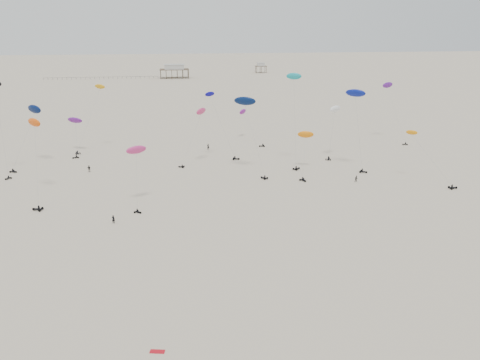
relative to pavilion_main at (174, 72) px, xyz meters
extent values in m
plane|color=beige|center=(10.00, -150.00, -4.22)|extent=(900.00, 900.00, 0.00)
cube|color=brown|center=(0.00, 0.00, 1.93)|extent=(21.00, 13.00, 0.30)
cube|color=silver|center=(0.00, 0.00, 3.68)|extent=(14.00, 8.40, 3.20)
cube|color=#B2B2AD|center=(0.00, 0.00, 5.43)|extent=(15.00, 9.00, 0.30)
cube|color=brown|center=(70.00, 30.00, 0.93)|extent=(9.00, 7.00, 0.30)
cube|color=silver|center=(70.00, 30.00, 2.28)|extent=(5.60, 4.20, 2.40)
cube|color=#B2B2AD|center=(70.00, 30.00, 3.63)|extent=(6.00, 4.50, 0.30)
cube|color=black|center=(-52.00, 0.00, -2.77)|extent=(80.00, 0.10, 0.10)
cylinder|color=gray|center=(30.46, -238.28, 0.29)|extent=(0.03, 0.03, 14.85)
ellipsoid|color=orange|center=(32.32, -232.17, 4.86)|extent=(4.54, 2.45, 2.07)
cylinder|color=gray|center=(22.98, -201.43, 0.16)|extent=(0.03, 0.03, 16.91)
ellipsoid|color=#881A93|center=(20.92, -194.11, 4.62)|extent=(3.75, 4.32, 2.08)
cylinder|color=gray|center=(-46.25, -228.05, 7.26)|extent=(0.03, 0.03, 23.20)
cylinder|color=gray|center=(-11.19, -255.71, 1.45)|extent=(0.03, 0.03, 12.79)
ellipsoid|color=#D53282|center=(-11.22, -251.81, 7.34)|extent=(4.94, 3.62, 2.30)
cylinder|color=gray|center=(29.85, -230.18, 7.73)|extent=(0.03, 0.03, 24.24)
ellipsoid|color=#179EAC|center=(30.24, -225.52, 19.67)|extent=(4.36, 2.79, 1.99)
cylinder|color=gray|center=(-43.24, -220.94, 3.11)|extent=(0.03, 0.03, 17.53)
ellipsoid|color=#051547|center=(-40.99, -215.65, 10.74)|extent=(5.39, 5.13, 2.70)
cylinder|color=gray|center=(11.14, -220.06, 5.05)|extent=(0.03, 0.03, 18.99)
ellipsoid|color=#0F0B91|center=(7.78, -217.54, 14.17)|extent=(3.56, 2.97, 1.68)
cylinder|color=gray|center=(17.53, -236.25, 4.77)|extent=(0.03, 0.03, 19.72)
ellipsoid|color=#051848|center=(15.82, -231.18, 14.10)|extent=(6.37, 4.66, 2.93)
cylinder|color=gray|center=(1.82, -225.38, 2.88)|extent=(0.03, 0.03, 15.39)
ellipsoid|color=#DD3474|center=(4.85, -222.59, 10.18)|extent=(3.99, 4.65, 2.23)
cylinder|color=gray|center=(-33.31, -247.92, 3.78)|extent=(0.03, 0.03, 20.63)
ellipsoid|color=#FA570D|center=(-34.51, -240.63, 11.79)|extent=(4.29, 4.19, 2.17)
cylinder|color=gray|center=(59.34, -249.70, 1.65)|extent=(0.03, 0.03, 16.24)
ellipsoid|color=orange|center=(56.34, -244.15, 7.28)|extent=(2.92, 2.52, 1.40)
cylinder|color=gray|center=(-28.33, -207.52, 5.29)|extent=(0.03, 0.03, 23.24)
ellipsoid|color=#EFA714|center=(-24.92, -200.80, 14.83)|extent=(4.13, 3.42, 1.90)
cylinder|color=gray|center=(45.73, -236.37, 5.68)|extent=(0.03, 0.03, 19.62)
ellipsoid|color=#0B1990|center=(45.28, -232.87, 15.81)|extent=(5.76, 5.08, 2.69)
cylinder|color=gray|center=(-32.46, -206.82, 0.39)|extent=(0.03, 0.03, 9.29)
ellipsoid|color=#6B198D|center=(-32.80, -204.23, 5.17)|extent=(5.70, 4.56, 2.55)
cylinder|color=gray|center=(42.50, -224.31, 2.71)|extent=(0.03, 0.03, 13.44)
ellipsoid|color=white|center=(43.86, -221.91, 9.69)|extent=(4.78, 3.98, 2.28)
cylinder|color=gray|center=(70.40, -207.28, 4.63)|extent=(0.03, 0.03, 20.46)
ellipsoid|color=#5F1A91|center=(69.27, -201.30, 13.69)|extent=(4.93, 3.42, 2.29)
imported|color=black|center=(-15.59, -264.32, -4.22)|extent=(0.83, 0.67, 1.99)
imported|color=black|center=(41.53, -246.89, -4.22)|extent=(0.92, 0.55, 1.87)
imported|color=black|center=(-25.71, -228.55, -4.22)|extent=(1.32, 0.84, 2.10)
imported|color=black|center=(7.55, -209.83, -4.22)|extent=(0.78, 0.54, 2.14)
cube|color=#B50B17|center=(-6.26, -304.32, -4.22)|extent=(1.91, 1.05, 0.07)
camera|label=1|loc=(-3.20, -351.93, 33.09)|focal=35.00mm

